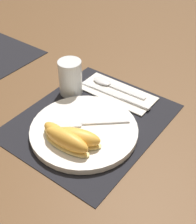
{
  "coord_description": "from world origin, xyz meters",
  "views": [
    {
      "loc": [
        -0.49,
        -0.39,
        0.55
      ],
      "look_at": [
        0.02,
        -0.01,
        0.02
      ],
      "focal_mm": 50.0,
      "sensor_mm": 36.0,
      "label": 1
    }
  ],
  "objects_px": {
    "juice_glass": "(70,79)",
    "knife": "(117,95)",
    "citrus_wedge_0": "(58,136)",
    "citrus_wedge_1": "(67,141)",
    "spoon": "(109,84)",
    "citrus_wedge_2": "(76,138)",
    "plate": "(84,130)",
    "fork": "(84,123)"
  },
  "relations": [
    {
      "from": "spoon",
      "to": "citrus_wedge_0",
      "type": "distance_m",
      "value": 0.29
    },
    {
      "from": "knife",
      "to": "spoon",
      "type": "bearing_deg",
      "value": 58.67
    },
    {
      "from": "spoon",
      "to": "juice_glass",
      "type": "bearing_deg",
      "value": 142.62
    },
    {
      "from": "knife",
      "to": "citrus_wedge_0",
      "type": "relative_size",
      "value": 1.85
    },
    {
      "from": "spoon",
      "to": "citrus_wedge_1",
      "type": "bearing_deg",
      "value": -164.41
    },
    {
      "from": "spoon",
      "to": "citrus_wedge_2",
      "type": "distance_m",
      "value": 0.28
    },
    {
      "from": "spoon",
      "to": "fork",
      "type": "bearing_deg",
      "value": -162.63
    },
    {
      "from": "citrus_wedge_0",
      "to": "spoon",
      "type": "bearing_deg",
      "value": 9.8
    },
    {
      "from": "plate",
      "to": "knife",
      "type": "bearing_deg",
      "value": 5.89
    },
    {
      "from": "citrus_wedge_0",
      "to": "citrus_wedge_2",
      "type": "bearing_deg",
      "value": -64.3
    },
    {
      "from": "spoon",
      "to": "citrus_wedge_2",
      "type": "relative_size",
      "value": 1.36
    },
    {
      "from": "citrus_wedge_2",
      "to": "plate",
      "type": "bearing_deg",
      "value": 19.65
    },
    {
      "from": "fork",
      "to": "knife",
      "type": "bearing_deg",
      "value": 3.36
    },
    {
      "from": "plate",
      "to": "citrus_wedge_2",
      "type": "height_order",
      "value": "citrus_wedge_2"
    },
    {
      "from": "fork",
      "to": "citrus_wedge_2",
      "type": "relative_size",
      "value": 1.23
    },
    {
      "from": "knife",
      "to": "citrus_wedge_1",
      "type": "distance_m",
      "value": 0.25
    },
    {
      "from": "spoon",
      "to": "citrus_wedge_0",
      "type": "relative_size",
      "value": 1.47
    },
    {
      "from": "citrus_wedge_1",
      "to": "citrus_wedge_2",
      "type": "distance_m",
      "value": 0.02
    },
    {
      "from": "plate",
      "to": "juice_glass",
      "type": "relative_size",
      "value": 2.62
    },
    {
      "from": "plate",
      "to": "citrus_wedge_2",
      "type": "relative_size",
      "value": 2.06
    },
    {
      "from": "juice_glass",
      "to": "fork",
      "type": "distance_m",
      "value": 0.17
    },
    {
      "from": "plate",
      "to": "juice_glass",
      "type": "distance_m",
      "value": 0.19
    },
    {
      "from": "juice_glass",
      "to": "knife",
      "type": "bearing_deg",
      "value": -63.1
    },
    {
      "from": "juice_glass",
      "to": "knife",
      "type": "height_order",
      "value": "juice_glass"
    },
    {
      "from": "plate",
      "to": "fork",
      "type": "relative_size",
      "value": 1.68
    },
    {
      "from": "citrus_wedge_0",
      "to": "citrus_wedge_2",
      "type": "relative_size",
      "value": 0.93
    },
    {
      "from": "spoon",
      "to": "citrus_wedge_0",
      "type": "height_order",
      "value": "citrus_wedge_0"
    },
    {
      "from": "knife",
      "to": "citrus_wedge_2",
      "type": "height_order",
      "value": "citrus_wedge_2"
    },
    {
      "from": "plate",
      "to": "citrus_wedge_1",
      "type": "bearing_deg",
      "value": -172.93
    },
    {
      "from": "plate",
      "to": "spoon",
      "type": "relative_size",
      "value": 1.51
    },
    {
      "from": "citrus_wedge_1",
      "to": "spoon",
      "type": "bearing_deg",
      "value": 15.59
    },
    {
      "from": "juice_glass",
      "to": "citrus_wedge_2",
      "type": "relative_size",
      "value": 0.79
    },
    {
      "from": "fork",
      "to": "citrus_wedge_0",
      "type": "distance_m",
      "value": 0.09
    },
    {
      "from": "juice_glass",
      "to": "spoon",
      "type": "distance_m",
      "value": 0.12
    },
    {
      "from": "knife",
      "to": "plate",
      "type": "bearing_deg",
      "value": -174.11
    },
    {
      "from": "juice_glass",
      "to": "spoon",
      "type": "xyz_separation_m",
      "value": [
        0.09,
        -0.07,
        -0.04
      ]
    },
    {
      "from": "plate",
      "to": "citrus_wedge_1",
      "type": "xyz_separation_m",
      "value": [
        -0.07,
        -0.01,
        0.03
      ]
    },
    {
      "from": "knife",
      "to": "spoon",
      "type": "distance_m",
      "value": 0.06
    },
    {
      "from": "knife",
      "to": "spoon",
      "type": "xyz_separation_m",
      "value": [
        0.03,
        0.05,
        0.0
      ]
    },
    {
      "from": "citrus_wedge_1",
      "to": "knife",
      "type": "bearing_deg",
      "value": 6.24
    },
    {
      "from": "knife",
      "to": "citrus_wedge_2",
      "type": "xyz_separation_m",
      "value": [
        -0.23,
        -0.04,
        0.03
      ]
    },
    {
      "from": "fork",
      "to": "citrus_wedge_2",
      "type": "bearing_deg",
      "value": -157.34
    }
  ]
}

